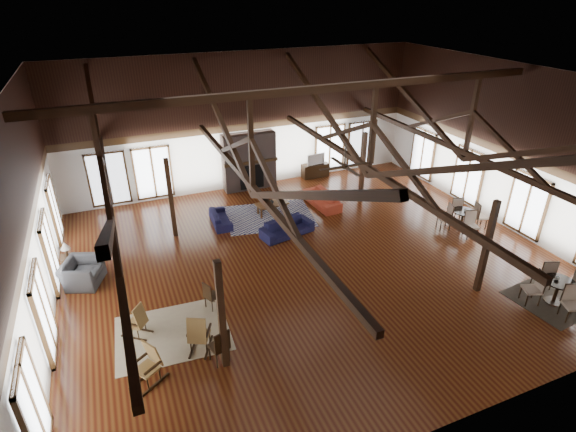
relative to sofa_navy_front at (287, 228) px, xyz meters
name	(u,v)px	position (x,y,z in m)	size (l,w,h in m)	color
floor	(311,260)	(0.11, -1.93, -0.30)	(16.00, 16.00, 0.00)	#5C3013
ceiling	(316,80)	(0.11, -1.93, 5.70)	(16.00, 14.00, 0.02)	black
wall_back	(245,122)	(0.11, 5.07, 2.70)	(16.00, 0.02, 6.00)	white
wall_front	(477,314)	(0.11, -8.93, 2.70)	(16.00, 0.02, 6.00)	white
wall_left	(27,226)	(-7.89, -1.93, 2.70)	(0.02, 14.00, 6.00)	white
wall_right	(507,147)	(8.11, -1.93, 2.70)	(0.02, 14.00, 6.00)	white
roof_truss	(315,147)	(0.11, -1.93, 3.73)	(15.60, 14.07, 3.14)	black
post_grid	(312,220)	(0.11, -1.93, 1.23)	(8.16, 7.16, 3.05)	black
fireplace	(249,161)	(0.11, 4.74, 0.99)	(2.50, 0.69, 2.60)	#695650
ceiling_fan	(345,165)	(0.61, -2.93, 3.44)	(1.60, 1.60, 0.75)	black
sofa_navy_front	(287,228)	(0.00, 0.00, 0.00)	(2.03, 0.79, 0.59)	#141437
sofa_navy_left	(221,218)	(-2.07, 1.83, -0.05)	(0.65, 1.66, 0.48)	#17163D
sofa_orange	(322,199)	(2.34, 1.79, 0.00)	(0.80, 2.06, 0.60)	#A93620
coffee_table	(272,204)	(0.10, 1.84, 0.14)	(1.34, 0.77, 0.49)	brown
vase	(272,201)	(0.08, 1.82, 0.29)	(0.18, 0.18, 0.18)	#B2B2B2
armchair	(82,273)	(-7.09, -0.39, 0.10)	(1.05, 1.21, 0.78)	#323235
side_table_lamp	(69,260)	(-7.49, 0.49, 0.12)	(0.43, 0.43, 1.10)	black
rocking_chair_a	(138,322)	(-5.73, -3.53, 0.16)	(0.84, 0.78, 0.98)	olive
rocking_chair_b	(198,335)	(-4.37, -4.72, 0.22)	(0.78, 0.97, 1.10)	olive
rocking_chair_c	(150,363)	(-5.63, -5.22, 0.21)	(0.94, 0.83, 1.08)	olive
side_chair_a	(210,294)	(-3.70, -3.17, 0.22)	(0.50, 0.50, 0.89)	black
side_chair_b	(220,345)	(-3.96, -5.34, 0.30)	(0.54, 0.54, 1.03)	black
cafe_table_near	(558,287)	(5.78, -6.77, 0.22)	(2.02, 2.02, 1.04)	black
cafe_table_far	(463,216)	(6.44, -2.07, 0.21)	(1.97, 1.97, 1.01)	black
cup_near	(557,278)	(5.75, -6.69, 0.51)	(0.13, 0.13, 0.10)	#B2B2B2
cup_far	(466,210)	(6.49, -2.12, 0.48)	(0.12, 0.12, 0.09)	#B2B2B2
tv_console	(315,170)	(3.48, 4.82, 0.03)	(1.30, 0.49, 0.65)	black
television	(315,159)	(3.46, 4.82, 0.63)	(0.94, 0.12, 0.54)	#B2B2B2
rug_tan	(173,333)	(-4.92, -3.79, -0.29)	(2.97, 2.33, 0.01)	tan
rug_navy	(269,216)	(-0.09, 1.66, -0.29)	(3.43, 2.57, 0.01)	#1A1D49
rug_dark	(552,299)	(5.85, -6.67, -0.29)	(2.20, 2.00, 0.01)	black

